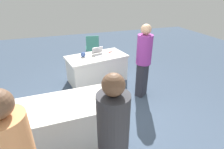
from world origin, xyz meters
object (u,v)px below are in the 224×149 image
object	(u,v)px
chair_tucked_right	(92,47)
laptop_silver	(99,54)
table_foreground	(97,68)
person_presenter	(144,58)
yarn_ball	(83,54)
person_organiser	(113,137)
table_back_left	(68,122)
scissors_red	(110,52)

from	to	relation	value
chair_tucked_right	laptop_silver	bearing A→B (deg)	-86.78
laptop_silver	table_foreground	bearing A→B (deg)	18.40
person_presenter	yarn_ball	distance (m)	1.63
person_presenter	person_organiser	distance (m)	2.43
person_organiser	laptop_silver	distance (m)	3.17
table_foreground	laptop_silver	distance (m)	0.42
table_back_left	chair_tucked_right	xyz separation A→B (m)	(-1.19, -3.29, 0.20)
table_foreground	person_presenter	xyz separation A→B (m)	(-0.83, 1.08, 0.59)
table_foreground	chair_tucked_right	size ratio (longest dim) A/B	1.75
person_organiser	person_presenter	bearing A→B (deg)	112.39
chair_tucked_right	person_organiser	xyz separation A→B (m)	(0.77, 4.39, 0.39)
scissors_red	chair_tucked_right	bearing A→B (deg)	-117.04
chair_tucked_right	laptop_silver	distance (m)	1.32
person_presenter	yarn_ball	bearing A→B (deg)	-77.81
table_back_left	person_organiser	xyz separation A→B (m)	(-0.42, 1.10, 0.59)
chair_tucked_right	person_presenter	world-z (taller)	person_presenter
table_foreground	scissors_red	bearing A→B (deg)	-159.80
laptop_silver	scissors_red	bearing A→B (deg)	-172.08
person_presenter	scissors_red	bearing A→B (deg)	-106.58
person_presenter	person_organiser	bearing A→B (deg)	20.27
table_foreground	table_back_left	size ratio (longest dim) A/B	0.94
table_foreground	scissors_red	size ratio (longest dim) A/B	9.48
table_foreground	person_organiser	world-z (taller)	person_organiser
table_back_left	chair_tucked_right	distance (m)	3.51
person_organiser	yarn_ball	size ratio (longest dim) A/B	13.18
person_presenter	table_foreground	bearing A→B (deg)	-86.51
chair_tucked_right	laptop_silver	xyz separation A→B (m)	(0.11, 1.30, 0.21)
laptop_silver	yarn_ball	world-z (taller)	laptop_silver
table_back_left	yarn_ball	world-z (taller)	yarn_ball
scissors_red	person_organiser	bearing A→B (deg)	33.56
table_foreground	yarn_ball	distance (m)	0.56
table_back_left	scissors_red	distance (m)	2.58
chair_tucked_right	laptop_silver	size ratio (longest dim) A/B	2.69
table_back_left	yarn_ball	bearing A→B (deg)	-108.03
person_organiser	laptop_silver	xyz separation A→B (m)	(-0.66, -3.10, -0.18)
table_foreground	laptop_silver	xyz separation A→B (m)	(-0.08, -0.04, 0.41)
laptop_silver	person_organiser	bearing A→B (deg)	67.73
chair_tucked_right	person_organiser	world-z (taller)	person_organiser
chair_tucked_right	yarn_ball	distance (m)	1.42
chair_tucked_right	person_presenter	xyz separation A→B (m)	(-0.64, 2.42, 0.39)
table_back_left	laptop_silver	distance (m)	2.31
person_presenter	person_organiser	xyz separation A→B (m)	(1.41, 1.98, -0.00)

